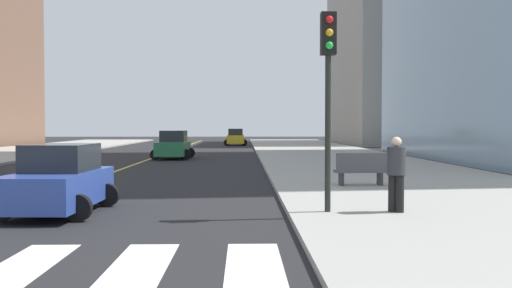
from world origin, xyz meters
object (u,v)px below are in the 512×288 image
(park_bench, at_px, (361,170))
(traffic_light_near_corner, at_px, (328,72))
(pedestrian_waiting_east, at_px, (396,171))
(car_green_nearest, at_px, (173,146))
(car_yellow_third, at_px, (235,138))
(car_blue_second, at_px, (59,181))

(park_bench, bearing_deg, traffic_light_near_corner, 158.86)
(park_bench, bearing_deg, pedestrian_waiting_east, 173.90)
(car_green_nearest, height_order, park_bench, car_green_nearest)
(park_bench, bearing_deg, car_yellow_third, 4.30)
(car_green_nearest, bearing_deg, park_bench, 116.14)
(car_green_nearest, xyz_separation_m, traffic_light_near_corner, (6.64, -24.29, 2.59))
(traffic_light_near_corner, bearing_deg, car_yellow_third, -86.76)
(traffic_light_near_corner, bearing_deg, car_blue_second, -7.66)
(car_blue_second, relative_size, car_yellow_third, 0.94)
(car_yellow_third, bearing_deg, car_blue_second, 85.01)
(car_blue_second, height_order, park_bench, car_blue_second)
(car_blue_second, xyz_separation_m, car_yellow_third, (3.81, 49.08, 0.06))
(car_blue_second, distance_m, park_bench, 10.01)
(car_blue_second, xyz_separation_m, traffic_light_near_corner, (6.63, -0.89, 2.66))
(car_blue_second, height_order, traffic_light_near_corner, traffic_light_near_corner)
(park_bench, xyz_separation_m, pedestrian_waiting_east, (-0.43, -5.97, 0.44))
(car_blue_second, height_order, car_yellow_third, car_yellow_third)
(car_yellow_third, xyz_separation_m, pedestrian_waiting_east, (4.44, -50.06, 0.26))
(car_yellow_third, xyz_separation_m, park_bench, (4.87, -44.09, -0.18))
(car_blue_second, xyz_separation_m, park_bench, (8.68, 4.99, -0.12))
(car_green_nearest, xyz_separation_m, car_blue_second, (0.01, -23.40, -0.07))
(car_blue_second, relative_size, park_bench, 2.16)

